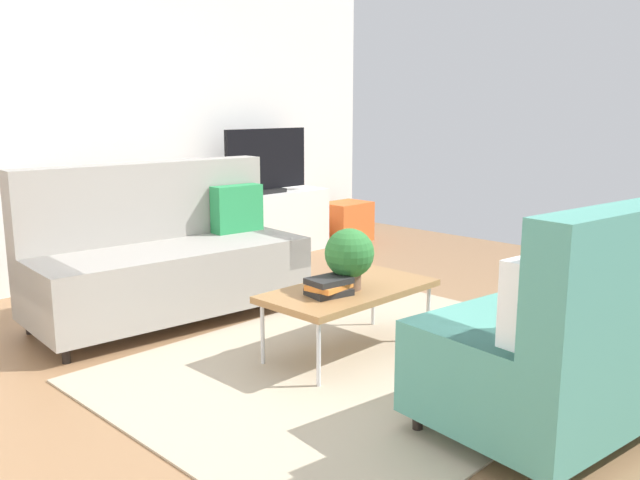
% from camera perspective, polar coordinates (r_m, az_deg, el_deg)
% --- Properties ---
extents(ground_plane, '(7.68, 7.68, 0.00)m').
position_cam_1_polar(ground_plane, '(4.11, 1.36, -10.01)').
color(ground_plane, '#936B47').
extents(wall_far, '(6.40, 0.12, 2.90)m').
position_cam_1_polar(wall_far, '(6.09, -18.48, 10.36)').
color(wall_far, white).
rests_on(wall_far, ground_plane).
extents(area_rug, '(2.90, 2.20, 0.01)m').
position_cam_1_polar(area_rug, '(4.02, 4.16, -10.45)').
color(area_rug, tan).
rests_on(area_rug, ground_plane).
extents(couch_beige, '(1.97, 1.01, 1.10)m').
position_cam_1_polar(couch_beige, '(4.86, -13.06, -1.46)').
color(couch_beige, gray).
rests_on(couch_beige, ground_plane).
extents(couch_green, '(1.99, 1.07, 1.10)m').
position_cam_1_polar(couch_green, '(3.55, 23.10, -6.87)').
color(couch_green, teal).
rests_on(couch_green, ground_plane).
extents(coffee_table, '(1.10, 0.56, 0.42)m').
position_cam_1_polar(coffee_table, '(4.05, 2.54, -4.45)').
color(coffee_table, '#9E7042').
rests_on(coffee_table, ground_plane).
extents(tv_console, '(1.40, 0.44, 0.64)m').
position_cam_1_polar(tv_console, '(6.80, -4.63, 1.38)').
color(tv_console, silver).
rests_on(tv_console, ground_plane).
extents(tv, '(1.00, 0.20, 0.64)m').
position_cam_1_polar(tv, '(6.70, -4.61, 6.68)').
color(tv, black).
rests_on(tv, tv_console).
extents(storage_trunk, '(0.52, 0.40, 0.44)m').
position_cam_1_polar(storage_trunk, '(7.50, 2.25, 1.58)').
color(storage_trunk, orange).
rests_on(storage_trunk, ground_plane).
extents(potted_plant, '(0.30, 0.30, 0.37)m').
position_cam_1_polar(potted_plant, '(3.96, 2.53, -1.31)').
color(potted_plant, brown).
rests_on(potted_plant, coffee_table).
extents(table_book_0, '(0.27, 0.23, 0.04)m').
position_cam_1_polar(table_book_0, '(3.88, 0.76, -4.47)').
color(table_book_0, '#262626').
rests_on(table_book_0, coffee_table).
extents(table_book_1, '(0.26, 0.21, 0.03)m').
position_cam_1_polar(table_book_1, '(3.87, 0.76, -3.98)').
color(table_book_1, orange).
rests_on(table_book_1, table_book_0).
extents(table_book_2, '(0.26, 0.21, 0.03)m').
position_cam_1_polar(table_book_2, '(3.86, 0.77, -3.50)').
color(table_book_2, '#262626').
rests_on(table_book_2, table_book_1).
extents(vase_0, '(0.13, 0.13, 0.16)m').
position_cam_1_polar(vase_0, '(6.42, -8.91, 4.31)').
color(vase_0, '#B24C4C').
rests_on(vase_0, tv_console).
extents(vase_1, '(0.08, 0.08, 0.16)m').
position_cam_1_polar(vase_1, '(6.53, -7.59, 4.46)').
color(vase_1, silver).
rests_on(vase_1, tv_console).
extents(bottle_0, '(0.05, 0.05, 0.19)m').
position_cam_1_polar(bottle_0, '(6.55, -6.11, 4.64)').
color(bottle_0, red).
rests_on(bottle_0, tv_console).
extents(bottle_1, '(0.05, 0.05, 0.16)m').
position_cam_1_polar(bottle_1, '(6.62, -5.43, 4.59)').
color(bottle_1, silver).
rests_on(bottle_1, tv_console).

